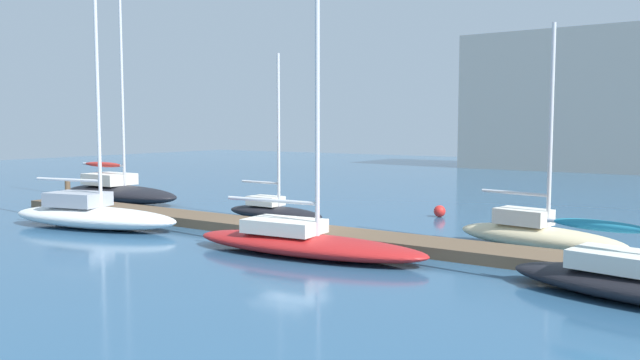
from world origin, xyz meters
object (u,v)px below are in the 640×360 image
sailboat_0 (118,190)px  sailboat_1 (92,213)px  sailboat_4 (537,234)px  mooring_buoy_red (440,211)px  sailboat_3 (304,240)px  sailboat_2 (274,210)px  harbor_building_distant (567,102)px  sailboat_5 (638,280)px

sailboat_0 → sailboat_1: 8.88m
sailboat_4 → mooring_buoy_red: bearing=148.1°
sailboat_3 → mooring_buoy_red: sailboat_3 is taller
sailboat_4 → sailboat_1: bearing=-150.8°
sailboat_0 → sailboat_4: sailboat_0 is taller
sailboat_2 → harbor_building_distant: harbor_building_distant is taller
sailboat_2 → sailboat_3: 7.92m
mooring_buoy_red → harbor_building_distant: (-3.41, 37.04, 6.12)m
sailboat_0 → sailboat_3: sailboat_0 is taller
sailboat_5 → mooring_buoy_red: (-9.78, 10.39, -0.25)m
sailboat_3 → harbor_building_distant: harbor_building_distant is taller
sailboat_1 → sailboat_3: 10.46m
sailboat_1 → mooring_buoy_red: 15.28m
harbor_building_distant → mooring_buoy_red: bearing=-84.7°
sailboat_0 → sailboat_4: 22.76m
sailboat_0 → sailboat_3: bearing=-20.1°
sailboat_1 → sailboat_2: (4.78, 6.00, -0.15)m
sailboat_5 → mooring_buoy_red: sailboat_5 is taller
sailboat_5 → harbor_building_distant: harbor_building_distant is taller
sailboat_0 → sailboat_5: size_ratio=1.38×
sailboat_2 → sailboat_3: size_ratio=0.69×
sailboat_1 → harbor_building_distant: size_ratio=0.67×
sailboat_4 → mooring_buoy_red: (-5.94, 5.31, -0.28)m
sailboat_0 → sailboat_3: 17.71m
sailboat_1 → sailboat_4: sailboat_1 is taller
mooring_buoy_red → sailboat_2: bearing=-138.6°
sailboat_0 → sailboat_2: sailboat_0 is taller
sailboat_5 → sailboat_0: bearing=177.9°
sailboat_5 → sailboat_2: bearing=170.8°
sailboat_5 → harbor_building_distant: 49.58m
sailboat_4 → mooring_buoy_red: 7.97m
sailboat_4 → sailboat_5: size_ratio=0.79×
sailboat_4 → harbor_building_distant: bearing=112.3°
sailboat_1 → sailboat_2: size_ratio=1.62×
sailboat_1 → sailboat_3: size_ratio=1.11×
sailboat_2 → harbor_building_distant: size_ratio=0.41×
sailboat_5 → harbor_building_distant: bearing=115.3°
sailboat_5 → harbor_building_distant: size_ratio=0.54×
sailboat_1 → mooring_buoy_red: size_ratio=21.94×
harbor_building_distant → sailboat_0: bearing=-107.8°
sailboat_2 → sailboat_5: bearing=-19.3°
sailboat_2 → harbor_building_distant: (2.34, 42.10, 5.93)m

